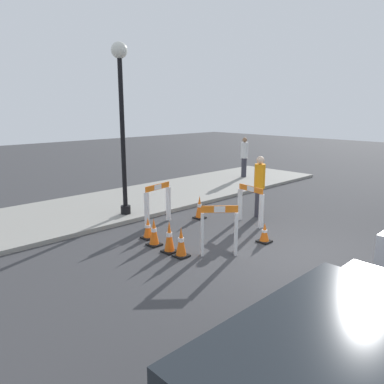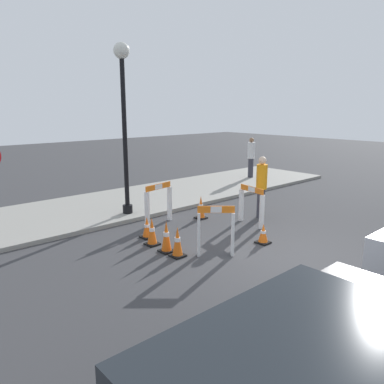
{
  "view_description": "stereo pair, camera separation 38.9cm",
  "coord_description": "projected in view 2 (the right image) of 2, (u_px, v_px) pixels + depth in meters",
  "views": [
    {
      "loc": [
        -6.89,
        -3.83,
        3.15
      ],
      "look_at": [
        -0.29,
        2.97,
        1.0
      ],
      "focal_mm": 35.0,
      "sensor_mm": 36.0,
      "label": 1
    },
    {
      "loc": [
        -6.61,
        -4.1,
        3.15
      ],
      "look_at": [
        -0.29,
        2.97,
        1.0
      ],
      "focal_mm": 35.0,
      "sensor_mm": 36.0,
      "label": 2
    }
  ],
  "objects": [
    {
      "name": "ground_plane",
      "position": [
        295.0,
        259.0,
        7.97
      ],
      "size": [
        60.0,
        60.0,
        0.0
      ],
      "primitive_type": "plane",
      "color": "#38383A"
    },
    {
      "name": "sidewalk_slab",
      "position": [
        131.0,
        201.0,
        12.59
      ],
      "size": [
        18.0,
        3.75,
        0.11
      ],
      "color": "gray",
      "rests_on": "ground_plane"
    },
    {
      "name": "streetlamp_post",
      "position": [
        124.0,
        106.0,
        10.34
      ],
      "size": [
        0.44,
        0.44,
        4.74
      ],
      "color": "black",
      "rests_on": "sidewalk_slab"
    },
    {
      "name": "barricade_0",
      "position": [
        159.0,
        202.0,
        10.23
      ],
      "size": [
        0.95,
        0.29,
        1.13
      ],
      "rotation": [
        0.0,
        0.0,
        3.31
      ],
      "color": "white",
      "rests_on": "ground_plane"
    },
    {
      "name": "barricade_1",
      "position": [
        216.0,
        230.0,
        8.01
      ],
      "size": [
        0.68,
        0.62,
        1.12
      ],
      "rotation": [
        0.0,
        0.0,
        5.56
      ],
      "color": "white",
      "rests_on": "ground_plane"
    },
    {
      "name": "barricade_2",
      "position": [
        251.0,
        204.0,
        10.18
      ],
      "size": [
        0.28,
        0.92,
        1.06
      ],
      "rotation": [
        0.0,
        0.0,
        7.68
      ],
      "color": "white",
      "rests_on": "ground_plane"
    },
    {
      "name": "traffic_cone_0",
      "position": [
        263.0,
        234.0,
        8.83
      ],
      "size": [
        0.3,
        0.3,
        0.48
      ],
      "color": "black",
      "rests_on": "ground_plane"
    },
    {
      "name": "traffic_cone_1",
      "position": [
        201.0,
        208.0,
        10.79
      ],
      "size": [
        0.3,
        0.3,
        0.67
      ],
      "color": "black",
      "rests_on": "ground_plane"
    },
    {
      "name": "traffic_cone_2",
      "position": [
        147.0,
        228.0,
        9.2
      ],
      "size": [
        0.3,
        0.3,
        0.53
      ],
      "color": "black",
      "rests_on": "ground_plane"
    },
    {
      "name": "traffic_cone_3",
      "position": [
        166.0,
        237.0,
        8.28
      ],
      "size": [
        0.3,
        0.3,
        0.72
      ],
      "color": "black",
      "rests_on": "ground_plane"
    },
    {
      "name": "traffic_cone_4",
      "position": [
        152.0,
        232.0,
        8.71
      ],
      "size": [
        0.3,
        0.3,
        0.65
      ],
      "color": "black",
      "rests_on": "ground_plane"
    },
    {
      "name": "traffic_cone_5",
      "position": [
        177.0,
        242.0,
        8.02
      ],
      "size": [
        0.3,
        0.3,
        0.67
      ],
      "color": "black",
      "rests_on": "ground_plane"
    },
    {
      "name": "person_worker",
      "position": [
        261.0,
        185.0,
        10.76
      ],
      "size": [
        0.32,
        0.32,
        1.79
      ],
      "rotation": [
        0.0,
        0.0,
        3.12
      ],
      "color": "#33333D",
      "rests_on": "ground_plane"
    },
    {
      "name": "person_pedestrian",
      "position": [
        251.0,
        156.0,
        16.43
      ],
      "size": [
        0.36,
        0.36,
        1.75
      ],
      "rotation": [
        0.0,
        0.0,
        3.28
      ],
      "color": "#33333D",
      "rests_on": "sidewalk_slab"
    }
  ]
}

